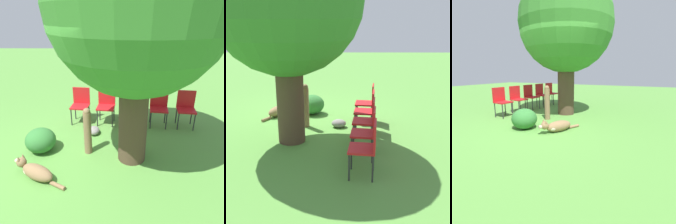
# 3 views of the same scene
# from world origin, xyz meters

# --- Properties ---
(ground_plane) EXTENTS (30.00, 30.00, 0.00)m
(ground_plane) POSITION_xyz_m (0.00, 0.00, 0.00)
(ground_plane) COLOR #56933D
(oak_tree) EXTENTS (2.85, 2.85, 4.19)m
(oak_tree) POSITION_xyz_m (0.06, 1.34, 2.72)
(oak_tree) COLOR #4C3828
(oak_tree) RESTS_ON ground_plane
(dog) EXTENTS (0.62, 1.02, 0.35)m
(dog) POSITION_xyz_m (0.65, -0.39, 0.13)
(dog) COLOR olive
(dog) RESTS_ON ground_plane
(fence_post) EXTENTS (0.16, 0.16, 0.99)m
(fence_post) POSITION_xyz_m (-0.13, 0.46, 0.50)
(fence_post) COLOR #846647
(fence_post) RESTS_ON ground_plane
(red_chair_0) EXTENTS (0.47, 0.49, 0.91)m
(red_chair_0) POSITION_xyz_m (-1.57, 0.13, 0.53)
(red_chair_0) COLOR red
(red_chair_0) RESTS_ON ground_plane
(red_chair_1) EXTENTS (0.47, 0.49, 0.91)m
(red_chair_1) POSITION_xyz_m (-1.51, 0.79, 0.53)
(red_chair_1) COLOR red
(red_chair_1) RESTS_ON ground_plane
(red_chair_2) EXTENTS (0.47, 0.49, 0.91)m
(red_chair_2) POSITION_xyz_m (-1.45, 1.46, 0.53)
(red_chair_2) COLOR red
(red_chair_2) RESTS_ON ground_plane
(red_chair_3) EXTENTS (0.47, 0.49, 0.91)m
(red_chair_3) POSITION_xyz_m (-1.40, 2.12, 0.53)
(red_chair_3) COLOR red
(red_chair_3) RESTS_ON ground_plane
(red_chair_4) EXTENTS (0.47, 0.49, 0.91)m
(red_chair_4) POSITION_xyz_m (-1.34, 2.79, 0.53)
(red_chair_4) COLOR red
(red_chair_4) RESTS_ON ground_plane
(garden_rock) EXTENTS (0.33, 0.28, 0.18)m
(garden_rock) POSITION_xyz_m (-0.88, 0.51, 0.09)
(garden_rock) COLOR gray
(garden_rock) RESTS_ON ground_plane
(low_shrub) EXTENTS (0.62, 0.62, 0.50)m
(low_shrub) POSITION_xyz_m (-0.18, -0.52, 0.25)
(low_shrub) COLOR #337533
(low_shrub) RESTS_ON ground_plane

